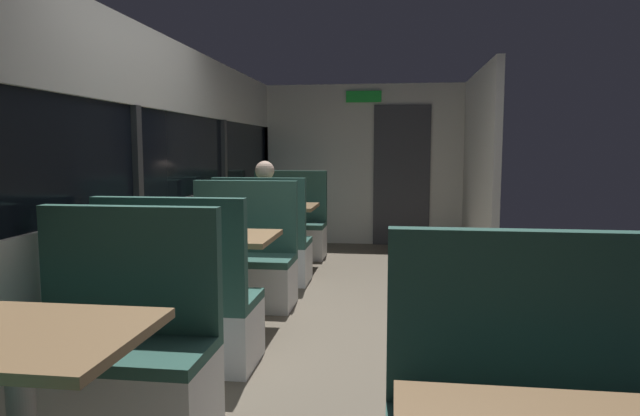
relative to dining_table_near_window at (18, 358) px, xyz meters
The scene contains 15 objects.
ground_plane 2.36m from the dining_table_near_window, 66.82° to the left, with size 3.30×9.20×0.02m, color #665B4C.
carriage_window_panel_left 2.21m from the dining_table_near_window, 104.90° to the left, with size 0.09×8.48×2.30m.
carriage_end_bulkhead 6.38m from the dining_table_near_window, 81.37° to the left, with size 2.90×0.11×2.30m.
carriage_aisle_panel_right 5.63m from the dining_table_near_window, 65.26° to the left, with size 0.08×2.40×2.30m, color beige.
dining_table_near_window is the anchor object (origin of this frame).
bench_near_window_facing_entry 0.77m from the dining_table_near_window, 90.00° to the left, with size 0.95×0.50×1.10m.
dining_table_mid_window 2.24m from the dining_table_near_window, 90.00° to the left, with size 0.90×0.70×0.74m.
bench_mid_window_facing_end 1.57m from the dining_table_near_window, 90.00° to the left, with size 0.95×0.50×1.10m.
bench_mid_window_facing_entry 2.95m from the dining_table_near_window, 90.00° to the left, with size 0.95×0.50×1.10m.
dining_table_far_window 4.47m from the dining_table_near_window, 90.00° to the left, with size 0.90×0.70×0.74m.
bench_far_window_facing_end 3.79m from the dining_table_near_window, 90.00° to the left, with size 0.95×0.50×1.10m.
bench_far_window_facing_entry 5.18m from the dining_table_near_window, 90.00° to the left, with size 0.95×0.50×1.10m.
seated_passenger 3.85m from the dining_table_near_window, 90.00° to the left, with size 0.47×0.55×1.26m.
coffee_cup_primary 2.23m from the dining_table_near_window, 90.01° to the left, with size 0.07×0.07×0.09m.
coffee_cup_secondary 4.38m from the dining_table_near_window, 91.62° to the left, with size 0.07×0.07×0.09m.
Camera 1 is at (0.44, -3.86, 1.39)m, focal length 31.15 mm.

